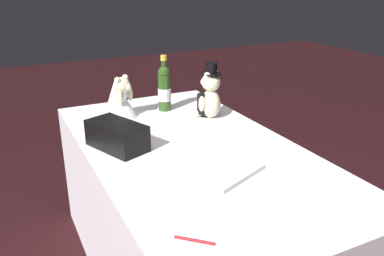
{
  "coord_description": "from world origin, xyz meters",
  "views": [
    {
      "loc": [
        -1.57,
        0.78,
        1.53
      ],
      "look_at": [
        0.0,
        0.0,
        0.85
      ],
      "focal_mm": 37.98,
      "sensor_mm": 36.0,
      "label": 1
    }
  ],
  "objects_px": {
    "teddy_bear_bride": "(121,99)",
    "champagne_bottle": "(164,88)",
    "teddy_bear_groom": "(209,96)",
    "guestbook": "(225,171)",
    "gift_case_black": "(117,136)",
    "signing_pen": "(193,240)"
  },
  "relations": [
    {
      "from": "signing_pen",
      "to": "gift_case_black",
      "type": "distance_m",
      "value": 0.8
    },
    {
      "from": "teddy_bear_groom",
      "to": "champagne_bottle",
      "type": "distance_m",
      "value": 0.29
    },
    {
      "from": "teddy_bear_groom",
      "to": "champagne_bottle",
      "type": "height_order",
      "value": "champagne_bottle"
    },
    {
      "from": "champagne_bottle",
      "to": "gift_case_black",
      "type": "height_order",
      "value": "champagne_bottle"
    },
    {
      "from": "teddy_bear_groom",
      "to": "gift_case_black",
      "type": "bearing_deg",
      "value": 107.96
    },
    {
      "from": "guestbook",
      "to": "gift_case_black",
      "type": "bearing_deg",
      "value": 13.05
    },
    {
      "from": "gift_case_black",
      "to": "teddy_bear_bride",
      "type": "bearing_deg",
      "value": -19.46
    },
    {
      "from": "teddy_bear_groom",
      "to": "gift_case_black",
      "type": "relative_size",
      "value": 0.95
    },
    {
      "from": "signing_pen",
      "to": "guestbook",
      "type": "distance_m",
      "value": 0.47
    },
    {
      "from": "signing_pen",
      "to": "teddy_bear_groom",
      "type": "bearing_deg",
      "value": -31.16
    },
    {
      "from": "guestbook",
      "to": "teddy_bear_groom",
      "type": "bearing_deg",
      "value": -45.72
    },
    {
      "from": "teddy_bear_groom",
      "to": "champagne_bottle",
      "type": "relative_size",
      "value": 0.96
    },
    {
      "from": "teddy_bear_bride",
      "to": "gift_case_black",
      "type": "distance_m",
      "value": 0.46
    },
    {
      "from": "champagne_bottle",
      "to": "guestbook",
      "type": "height_order",
      "value": "champagne_bottle"
    },
    {
      "from": "teddy_bear_groom",
      "to": "guestbook",
      "type": "height_order",
      "value": "teddy_bear_groom"
    },
    {
      "from": "teddy_bear_bride",
      "to": "gift_case_black",
      "type": "height_order",
      "value": "teddy_bear_bride"
    },
    {
      "from": "teddy_bear_bride",
      "to": "champagne_bottle",
      "type": "height_order",
      "value": "champagne_bottle"
    },
    {
      "from": "champagne_bottle",
      "to": "teddy_bear_groom",
      "type": "bearing_deg",
      "value": -142.59
    },
    {
      "from": "teddy_bear_groom",
      "to": "teddy_bear_bride",
      "type": "relative_size",
      "value": 1.32
    },
    {
      "from": "teddy_bear_groom",
      "to": "champagne_bottle",
      "type": "bearing_deg",
      "value": 37.41
    },
    {
      "from": "teddy_bear_groom",
      "to": "gift_case_black",
      "type": "distance_m",
      "value": 0.63
    },
    {
      "from": "teddy_bear_bride",
      "to": "gift_case_black",
      "type": "relative_size",
      "value": 0.72
    }
  ]
}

